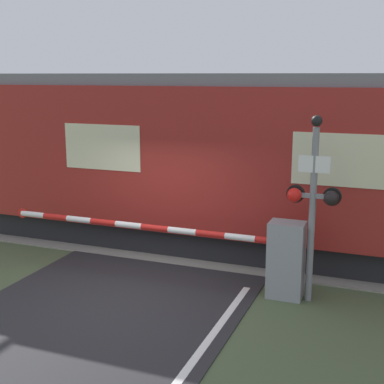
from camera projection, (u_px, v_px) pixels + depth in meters
name	position (u px, v px, depth m)	size (l,w,h in m)	color
ground_plane	(127.00, 294.00, 9.35)	(80.00, 80.00, 0.00)	#475638
track_bed	(193.00, 241.00, 12.30)	(36.00, 3.20, 0.13)	gray
train	(348.00, 168.00, 10.71)	(17.51, 2.83, 3.78)	black
crossing_barrier	(261.00, 254.00, 9.25)	(5.86, 0.44, 1.33)	gray
signal_post	(313.00, 199.00, 8.71)	(0.89, 0.26, 3.13)	gray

